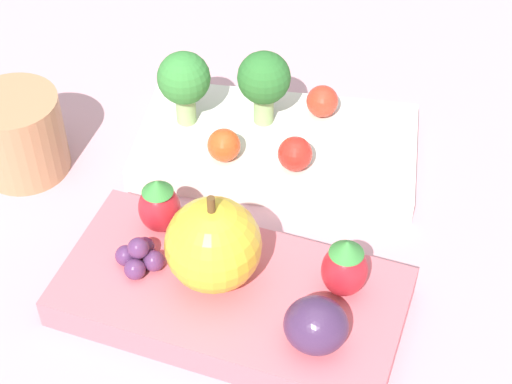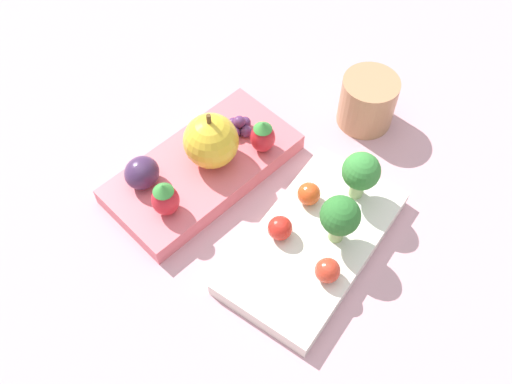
{
  "view_description": "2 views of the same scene",
  "coord_description": "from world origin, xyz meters",
  "px_view_note": "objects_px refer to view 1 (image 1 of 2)",
  "views": [
    {
      "loc": [
        0.1,
        -0.39,
        0.43
      ],
      "look_at": [
        0.01,
        0.0,
        0.03
      ],
      "focal_mm": 60.0,
      "sensor_mm": 36.0,
      "label": 1
    },
    {
      "loc": [
        0.26,
        0.21,
        0.51
      ],
      "look_at": [
        0.01,
        0.0,
        0.03
      ],
      "focal_mm": 40.0,
      "sensor_mm": 36.0,
      "label": 2
    }
  ],
  "objects_px": {
    "bento_box_savoury": "(277,146)",
    "apple": "(221,246)",
    "broccoli_floret_0": "(264,80)",
    "strawberry_0": "(345,267)",
    "drinking_cup": "(19,134)",
    "strawberry_1": "(159,205)",
    "grape_cluster": "(139,256)",
    "broccoli_floret_1": "(184,80)",
    "plum": "(316,325)",
    "cherry_tomato_0": "(295,154)",
    "cherry_tomato_2": "(224,145)",
    "cherry_tomato_1": "(322,101)",
    "bento_box_fruit": "(231,297)"
  },
  "relations": [
    {
      "from": "cherry_tomato_0",
      "to": "grape_cluster",
      "type": "bearing_deg",
      "value": -122.94
    },
    {
      "from": "apple",
      "to": "grape_cluster",
      "type": "distance_m",
      "value": 0.06
    },
    {
      "from": "broccoli_floret_0",
      "to": "drinking_cup",
      "type": "xyz_separation_m",
      "value": [
        -0.16,
        -0.07,
        -0.02
      ]
    },
    {
      "from": "broccoli_floret_0",
      "to": "cherry_tomato_2",
      "type": "height_order",
      "value": "broccoli_floret_0"
    },
    {
      "from": "bento_box_savoury",
      "to": "drinking_cup",
      "type": "height_order",
      "value": "drinking_cup"
    },
    {
      "from": "strawberry_0",
      "to": "plum",
      "type": "distance_m",
      "value": 0.04
    },
    {
      "from": "bento_box_savoury",
      "to": "cherry_tomato_0",
      "type": "bearing_deg",
      "value": -56.16
    },
    {
      "from": "broccoli_floret_1",
      "to": "drinking_cup",
      "type": "bearing_deg",
      "value": -151.8
    },
    {
      "from": "bento_box_fruit",
      "to": "plum",
      "type": "height_order",
      "value": "plum"
    },
    {
      "from": "grape_cluster",
      "to": "drinking_cup",
      "type": "bearing_deg",
      "value": 143.7
    },
    {
      "from": "apple",
      "to": "strawberry_1",
      "type": "distance_m",
      "value": 0.06
    },
    {
      "from": "cherry_tomato_1",
      "to": "cherry_tomato_2",
      "type": "bearing_deg",
      "value": -132.17
    },
    {
      "from": "bento_box_savoury",
      "to": "apple",
      "type": "xyz_separation_m",
      "value": [
        -0.0,
        -0.14,
        0.04
      ]
    },
    {
      "from": "bento_box_fruit",
      "to": "strawberry_1",
      "type": "xyz_separation_m",
      "value": [
        -0.06,
        0.04,
        0.03
      ]
    },
    {
      "from": "bento_box_savoury",
      "to": "grape_cluster",
      "type": "xyz_separation_m",
      "value": [
        -0.06,
        -0.14,
        0.02
      ]
    },
    {
      "from": "bento_box_savoury",
      "to": "plum",
      "type": "bearing_deg",
      "value": -70.79
    },
    {
      "from": "strawberry_1",
      "to": "grape_cluster",
      "type": "distance_m",
      "value": 0.04
    },
    {
      "from": "broccoli_floret_0",
      "to": "drinking_cup",
      "type": "distance_m",
      "value": 0.18
    },
    {
      "from": "cherry_tomato_0",
      "to": "strawberry_0",
      "type": "relative_size",
      "value": 0.57
    },
    {
      "from": "plum",
      "to": "cherry_tomato_0",
      "type": "bearing_deg",
      "value": 105.96
    },
    {
      "from": "plum",
      "to": "grape_cluster",
      "type": "height_order",
      "value": "plum"
    },
    {
      "from": "bento_box_savoury",
      "to": "strawberry_0",
      "type": "xyz_separation_m",
      "value": [
        0.07,
        -0.13,
        0.03
      ]
    },
    {
      "from": "strawberry_1",
      "to": "drinking_cup",
      "type": "distance_m",
      "value": 0.14
    },
    {
      "from": "grape_cluster",
      "to": "cherry_tomato_1",
      "type": "bearing_deg",
      "value": 65.08
    },
    {
      "from": "grape_cluster",
      "to": "apple",
      "type": "bearing_deg",
      "value": 2.26
    },
    {
      "from": "cherry_tomato_0",
      "to": "grape_cluster",
      "type": "height_order",
      "value": "grape_cluster"
    },
    {
      "from": "cherry_tomato_2",
      "to": "grape_cluster",
      "type": "height_order",
      "value": "grape_cluster"
    },
    {
      "from": "broccoli_floret_1",
      "to": "drinking_cup",
      "type": "xyz_separation_m",
      "value": [
        -0.11,
        -0.06,
        -0.02
      ]
    },
    {
      "from": "bento_box_savoury",
      "to": "strawberry_1",
      "type": "relative_size",
      "value": 5.08
    },
    {
      "from": "broccoli_floret_0",
      "to": "strawberry_0",
      "type": "relative_size",
      "value": 1.38
    },
    {
      "from": "broccoli_floret_0",
      "to": "strawberry_1",
      "type": "height_order",
      "value": "broccoli_floret_0"
    },
    {
      "from": "broccoli_floret_1",
      "to": "strawberry_0",
      "type": "distance_m",
      "value": 0.2
    },
    {
      "from": "broccoli_floret_0",
      "to": "plum",
      "type": "distance_m",
      "value": 0.21
    },
    {
      "from": "plum",
      "to": "grape_cluster",
      "type": "distance_m",
      "value": 0.12
    },
    {
      "from": "bento_box_savoury",
      "to": "broccoli_floret_1",
      "type": "height_order",
      "value": "broccoli_floret_1"
    },
    {
      "from": "broccoli_floret_1",
      "to": "cherry_tomato_2",
      "type": "bearing_deg",
      "value": -41.25
    },
    {
      "from": "strawberry_1",
      "to": "cherry_tomato_0",
      "type": "bearing_deg",
      "value": 48.12
    },
    {
      "from": "bento_box_savoury",
      "to": "grape_cluster",
      "type": "relative_size",
      "value": 6.68
    },
    {
      "from": "bento_box_fruit",
      "to": "cherry_tomato_1",
      "type": "distance_m",
      "value": 0.18
    },
    {
      "from": "strawberry_1",
      "to": "grape_cluster",
      "type": "bearing_deg",
      "value": -93.95
    },
    {
      "from": "cherry_tomato_1",
      "to": "strawberry_1",
      "type": "xyz_separation_m",
      "value": [
        -0.08,
        -0.14,
        0.01
      ]
    },
    {
      "from": "strawberry_0",
      "to": "drinking_cup",
      "type": "height_order",
      "value": "strawberry_0"
    },
    {
      "from": "broccoli_floret_0",
      "to": "apple",
      "type": "relative_size",
      "value": 0.86
    },
    {
      "from": "broccoli_floret_0",
      "to": "strawberry_1",
      "type": "relative_size",
      "value": 1.42
    },
    {
      "from": "cherry_tomato_0",
      "to": "drinking_cup",
      "type": "distance_m",
      "value": 0.2
    },
    {
      "from": "bento_box_fruit",
      "to": "plum",
      "type": "relative_size",
      "value": 5.94
    },
    {
      "from": "strawberry_0",
      "to": "plum",
      "type": "bearing_deg",
      "value": -101.99
    },
    {
      "from": "drinking_cup",
      "to": "cherry_tomato_1",
      "type": "bearing_deg",
      "value": 23.54
    },
    {
      "from": "bento_box_savoury",
      "to": "cherry_tomato_2",
      "type": "relative_size",
      "value": 8.91
    },
    {
      "from": "bento_box_savoury",
      "to": "strawberry_1",
      "type": "bearing_deg",
      "value": -115.97
    }
  ]
}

